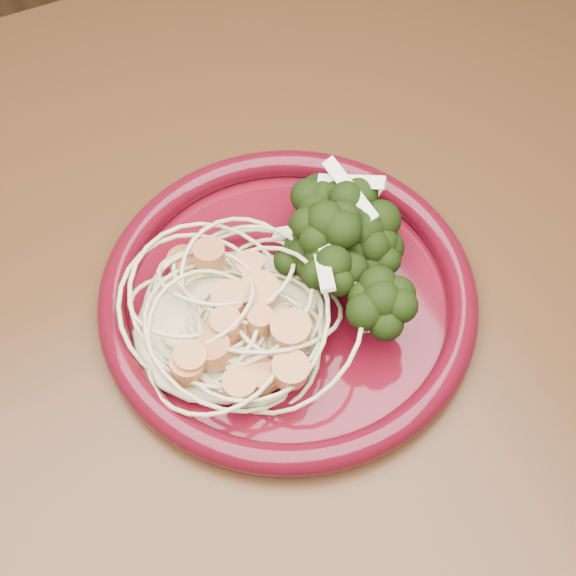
% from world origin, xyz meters
% --- Properties ---
extents(dining_table, '(1.20, 0.80, 0.75)m').
position_xyz_m(dining_table, '(0.00, 0.00, 0.65)').
color(dining_table, '#472814').
rests_on(dining_table, ground).
extents(dinner_plate, '(0.30, 0.30, 0.02)m').
position_xyz_m(dinner_plate, '(-0.03, -0.01, 0.76)').
color(dinner_plate, '#4D0813').
rests_on(dinner_plate, dining_table).
extents(spaghetti_pile, '(0.15, 0.14, 0.03)m').
position_xyz_m(spaghetti_pile, '(-0.08, -0.01, 0.77)').
color(spaghetti_pile, '#C8C18B').
rests_on(spaghetti_pile, dinner_plate).
extents(scallop_cluster, '(0.14, 0.14, 0.04)m').
position_xyz_m(scallop_cluster, '(-0.08, -0.01, 0.81)').
color(scallop_cluster, '#CC7C48').
rests_on(scallop_cluster, spaghetti_pile).
extents(broccoli_pile, '(0.11, 0.17, 0.06)m').
position_xyz_m(broccoli_pile, '(0.03, -0.00, 0.78)').
color(broccoli_pile, black).
rests_on(broccoli_pile, dinner_plate).
extents(onion_garnish, '(0.08, 0.11, 0.05)m').
position_xyz_m(onion_garnish, '(0.03, -0.00, 0.82)').
color(onion_garnish, beige).
rests_on(onion_garnish, broccoli_pile).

